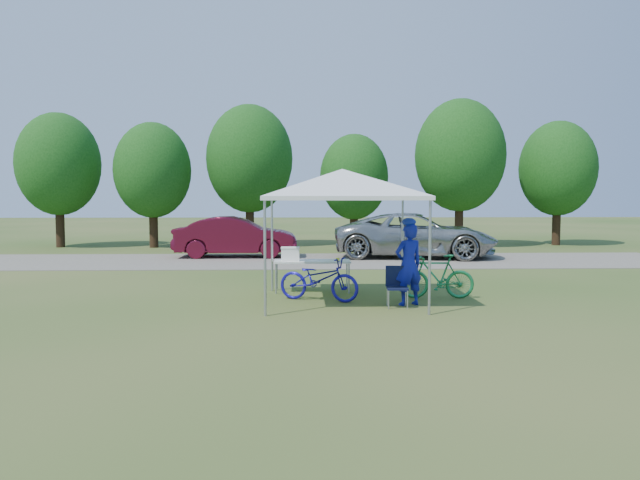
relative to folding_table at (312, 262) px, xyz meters
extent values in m
plane|color=#2D5119|center=(0.58, -1.39, -0.67)|extent=(100.00, 100.00, 0.00)
cube|color=gray|center=(0.58, 6.61, -0.66)|extent=(24.00, 5.00, 0.02)
cylinder|color=#A5A5AA|center=(-0.92, -2.89, 0.38)|extent=(0.05, 0.05, 2.10)
cylinder|color=#A5A5AA|center=(2.08, -2.89, 0.38)|extent=(0.05, 0.05, 2.10)
cylinder|color=#A5A5AA|center=(-0.92, 0.11, 0.38)|extent=(0.05, 0.05, 2.10)
cylinder|color=#A5A5AA|center=(2.08, 0.11, 0.38)|extent=(0.05, 0.05, 2.10)
cube|color=white|center=(0.58, -1.39, 1.47)|extent=(3.15, 3.15, 0.08)
pyramid|color=white|center=(0.58, -1.39, 2.06)|extent=(4.53, 4.53, 0.55)
cylinder|color=#382314|center=(-10.42, 12.61, 0.28)|extent=(0.36, 0.36, 1.89)
ellipsoid|color=#144711|center=(-10.42, 12.61, 2.84)|extent=(3.46, 3.46, 4.32)
cylinder|color=#382314|center=(-6.42, 12.31, 0.21)|extent=(0.36, 0.36, 1.75)
ellipsoid|color=#144711|center=(-6.42, 12.31, 2.58)|extent=(3.20, 3.20, 4.00)
cylinder|color=#382314|center=(-2.42, 12.91, 0.35)|extent=(0.36, 0.36, 2.03)
ellipsoid|color=#144711|center=(-2.42, 12.91, 3.10)|extent=(3.71, 3.71, 4.64)
cylinder|color=#382314|center=(2.08, 12.71, 0.14)|extent=(0.36, 0.36, 1.61)
ellipsoid|color=#144711|center=(2.08, 12.71, 2.32)|extent=(2.94, 2.94, 3.68)
cylinder|color=#382314|center=(6.58, 12.41, 0.38)|extent=(0.36, 0.36, 2.10)
ellipsoid|color=#144711|center=(6.58, 12.41, 3.23)|extent=(3.84, 3.84, 4.80)
cylinder|color=#382314|center=(11.08, 13.01, 0.24)|extent=(0.36, 0.36, 1.82)
ellipsoid|color=#144711|center=(11.08, 13.01, 2.71)|extent=(3.33, 3.33, 4.16)
cube|color=white|center=(0.00, 0.00, 0.02)|extent=(1.73, 0.72, 0.04)
cylinder|color=#A5A5AA|center=(-0.82, -0.31, -0.33)|extent=(0.04, 0.04, 0.67)
cylinder|color=#A5A5AA|center=(0.82, -0.31, -0.33)|extent=(0.04, 0.04, 0.67)
cylinder|color=#A5A5AA|center=(-0.82, 0.31, -0.33)|extent=(0.04, 0.04, 0.67)
cylinder|color=#A5A5AA|center=(0.82, 0.31, -0.33)|extent=(0.04, 0.04, 0.67)
cube|color=black|center=(1.62, -2.11, -0.29)|extent=(0.44, 0.44, 0.04)
cube|color=black|center=(1.62, -1.91, -0.07)|extent=(0.41, 0.07, 0.41)
cylinder|color=#A5A5AA|center=(1.44, -2.29, -0.49)|extent=(0.02, 0.02, 0.36)
cylinder|color=#A5A5AA|center=(1.80, -2.29, -0.49)|extent=(0.02, 0.02, 0.36)
cylinder|color=#A5A5AA|center=(1.44, -1.93, -0.49)|extent=(0.02, 0.02, 0.36)
cylinder|color=#A5A5AA|center=(1.80, -1.93, -0.49)|extent=(0.02, 0.02, 0.36)
cube|color=white|center=(-0.50, 0.00, 0.18)|extent=(0.41, 0.27, 0.27)
cube|color=white|center=(-0.50, 0.00, 0.33)|extent=(0.43, 0.29, 0.04)
cylinder|color=yellow|center=(0.58, -0.05, 0.08)|extent=(0.09, 0.09, 0.07)
imported|color=#121A97|center=(1.88, -1.85, 0.15)|extent=(0.70, 0.58, 1.63)
imported|color=#171198|center=(0.11, -1.28, -0.21)|extent=(1.84, 1.25, 0.91)
imported|color=#1C8144|center=(2.63, -1.07, -0.20)|extent=(1.58, 0.53, 0.94)
imported|color=#A5A6A2|center=(3.80, 7.57, 0.13)|extent=(5.98, 3.51, 1.56)
imported|color=#570E20|center=(-2.53, 7.93, 0.06)|extent=(4.32, 1.52, 1.42)
camera|label=1|loc=(-0.31, -14.12, 1.52)|focal=35.00mm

